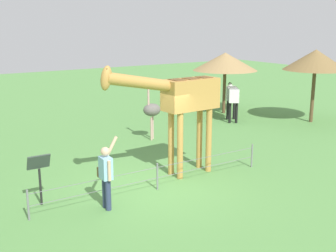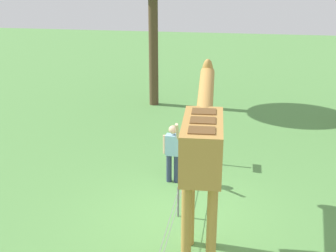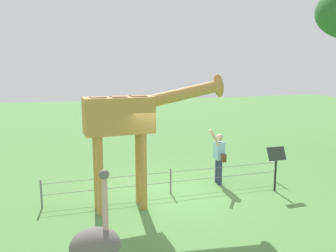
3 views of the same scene
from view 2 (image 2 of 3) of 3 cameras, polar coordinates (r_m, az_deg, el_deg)
name	(u,v)px [view 2 (image 2 of 3)]	position (r m, az deg, el deg)	size (l,w,h in m)	color
ground_plane	(186,217)	(10.35, 2.31, -11.57)	(60.00, 60.00, 0.00)	#568E47
giraffe	(203,146)	(8.17, 4.47, -2.52)	(3.83, 0.79, 3.45)	#BC8942
visitor	(173,150)	(11.50, 0.67, -3.13)	(0.54, 0.58, 1.78)	navy
info_sign	(219,134)	(12.58, 6.56, -0.98)	(0.56, 0.21, 1.32)	black
wire_fence	(178,201)	(10.16, 1.31, -9.54)	(7.05, 0.05, 0.75)	slate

